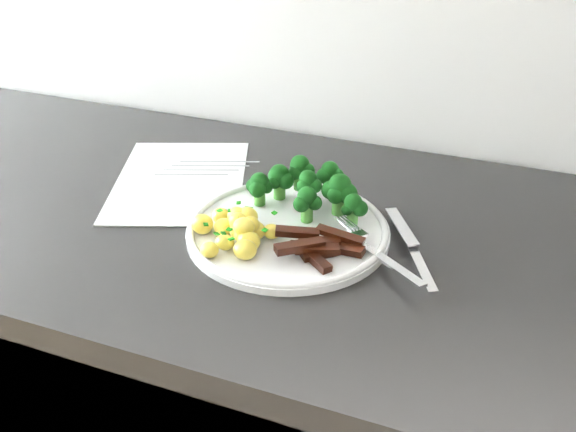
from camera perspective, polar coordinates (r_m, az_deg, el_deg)
name	(u,v)px	position (r m, az deg, el deg)	size (l,w,h in m)	color
recipe_paper	(180,180)	(1.04, -9.76, 3.28)	(0.29, 0.34, 0.00)	silver
plate	(288,229)	(0.88, 0.00, -1.23)	(0.28, 0.28, 0.02)	white
broccoli	(310,186)	(0.91, 2.05, 2.79)	(0.19, 0.12, 0.07)	#346E23
potatoes	(238,229)	(0.85, -4.55, -1.18)	(0.12, 0.11, 0.04)	#EEC64A
beef_strips	(319,246)	(0.82, 2.86, -2.73)	(0.12, 0.08, 0.03)	black
fork	(380,253)	(0.82, 8.34, -3.37)	(0.15, 0.13, 0.02)	silver
knife	(416,257)	(0.84, 11.53, -3.68)	(0.11, 0.18, 0.02)	silver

